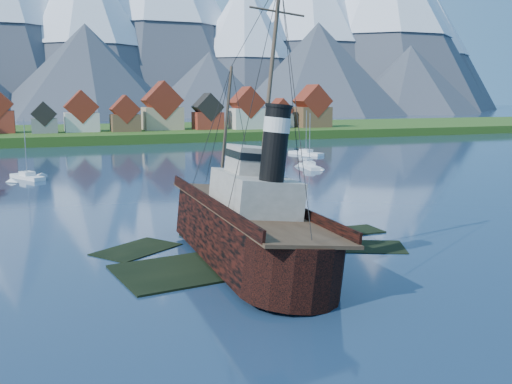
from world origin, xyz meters
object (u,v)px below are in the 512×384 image
object	(u,v)px
sailboat_d	(309,167)
tugboat_wreck	(236,222)
sailboat_c	(27,178)
sailboat_e	(306,154)

from	to	relation	value
sailboat_d	tugboat_wreck	bearing A→B (deg)	-114.40
tugboat_wreck	sailboat_c	world-z (taller)	tugboat_wreck
sailboat_c	sailboat_e	distance (m)	69.84
sailboat_c	sailboat_e	bearing A→B (deg)	-11.16
sailboat_d	sailboat_e	world-z (taller)	sailboat_d
sailboat_c	sailboat_d	xyz separation A→B (m)	(54.90, -4.87, 0.02)
tugboat_wreck	sailboat_c	xyz separation A→B (m)	(-18.67, 61.49, -3.01)
sailboat_e	sailboat_d	bearing A→B (deg)	-135.97
sailboat_c	sailboat_d	world-z (taller)	sailboat_d
sailboat_d	sailboat_e	xyz separation A→B (m)	(11.83, 25.47, -0.02)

